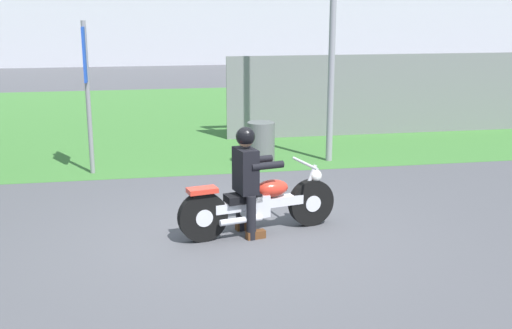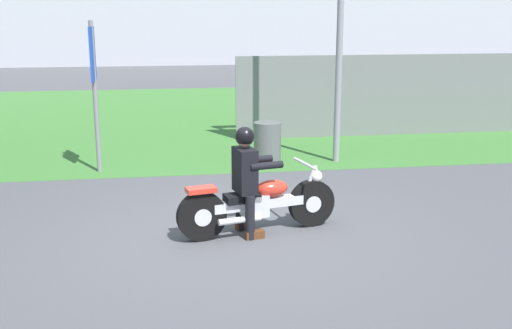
# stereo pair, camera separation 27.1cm
# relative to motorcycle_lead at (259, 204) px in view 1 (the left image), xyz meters

# --- Properties ---
(ground) EXTENTS (120.00, 120.00, 0.00)m
(ground) POSITION_rel_motorcycle_lead_xyz_m (-0.32, -0.13, -0.38)
(ground) COLOR #4C4C51
(grass_verge) EXTENTS (60.00, 12.00, 0.01)m
(grass_verge) POSITION_rel_motorcycle_lead_xyz_m (-0.32, 8.97, -0.38)
(grass_verge) COLOR #3D7533
(grass_verge) RESTS_ON ground
(motorcycle_lead) EXTENTS (2.09, 0.77, 0.87)m
(motorcycle_lead) POSITION_rel_motorcycle_lead_xyz_m (0.00, 0.00, 0.00)
(motorcycle_lead) COLOR black
(motorcycle_lead) RESTS_ON ground
(rider_lead) EXTENTS (0.61, 0.54, 1.39)m
(rider_lead) POSITION_rel_motorcycle_lead_xyz_m (-0.16, -0.03, 0.43)
(rider_lead) COLOR black
(rider_lead) RESTS_ON ground
(trash_can) EXTENTS (0.50, 0.50, 0.80)m
(trash_can) POSITION_rel_motorcycle_lead_xyz_m (0.69, 3.48, 0.01)
(trash_can) COLOR #595E5B
(trash_can) RESTS_ON ground
(sign_banner) EXTENTS (0.08, 0.60, 2.60)m
(sign_banner) POSITION_rel_motorcycle_lead_xyz_m (-2.30, 3.45, 1.34)
(sign_banner) COLOR gray
(sign_banner) RESTS_ON ground
(fence_segment) EXTENTS (7.00, 0.06, 1.80)m
(fence_segment) POSITION_rel_motorcycle_lead_xyz_m (3.90, 5.89, 0.52)
(fence_segment) COLOR slate
(fence_segment) RESTS_ON ground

